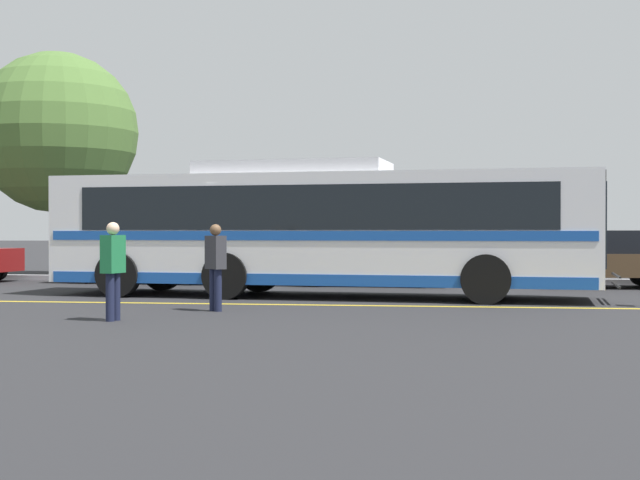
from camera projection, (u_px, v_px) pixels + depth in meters
The scene contains 10 objects.
ground_plane at pixel (275, 296), 20.08m from camera, with size 220.00×220.00×0.00m, color #262628.
lane_strip_0 at pixel (304, 305), 17.56m from camera, with size 0.20×31.91×0.01m, color gold.
curb_strip at pixel (347, 280), 25.25m from camera, with size 39.91×0.36×0.15m, color #99999E.
transit_bus at pixel (319, 227), 19.72m from camera, with size 12.39×3.67×2.99m.
parked_car_1 at pixel (147, 255), 25.06m from camera, with size 5.02×2.15×1.58m.
parked_car_2 at pixel (370, 260), 23.77m from camera, with size 4.46×1.92×1.33m.
parked_car_3 at pixel (601, 259), 22.98m from camera, with size 3.99×2.04×1.47m.
pedestrian_0 at pixel (216, 262), 16.19m from camera, with size 0.45×0.45×1.58m.
pedestrian_1 at pixel (113, 265), 14.43m from camera, with size 0.30×0.46×1.60m.
tree_0 at pixel (57, 133), 28.75m from camera, with size 5.18×5.18×7.24m.
Camera 1 is at (3.81, -19.73, 1.46)m, focal length 50.00 mm.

